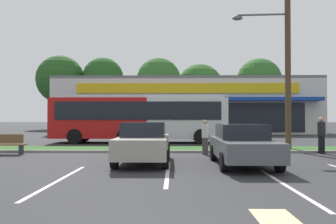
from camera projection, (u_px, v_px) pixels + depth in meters
grass_median at (171, 149)px, 17.13m from camera, size 56.00×2.20×0.12m
curb_lip at (171, 152)px, 15.91m from camera, size 56.00×0.24×0.12m
parking_stripe_0 at (59, 180)px, 8.92m from camera, size 0.12×4.80×0.01m
parking_stripe_1 at (168, 172)px, 10.20m from camera, size 0.12×4.80×0.01m
parking_stripe_2 at (287, 186)px, 8.18m from camera, size 0.12×4.80×0.01m
lot_arrow at (281, 223)px, 5.31m from camera, size 0.70×1.60×0.01m
storefront_building at (185, 106)px, 38.33m from camera, size 28.58×11.71×6.10m
tree_far_left at (61, 80)px, 49.79m from camera, size 7.32×7.32×11.28m
tree_left at (103, 78)px, 49.55m from camera, size 6.25×6.25×10.93m
tree_mid_left at (159, 80)px, 46.53m from camera, size 6.35×6.35×10.33m
tree_mid at (200, 87)px, 49.66m from camera, size 7.10×7.10×9.96m
tree_mid_right at (259, 81)px, 47.58m from camera, size 6.58×6.58×10.44m
utility_pole at (285, 49)px, 16.92m from camera, size 3.03×2.40×9.95m
city_bus at (140, 117)px, 22.28m from camera, size 11.89×2.80×3.25m
bus_stop_bench at (8, 144)px, 15.29m from camera, size 1.60×0.45×0.95m
car_1 at (195, 129)px, 27.96m from camera, size 4.34×1.96×1.40m
car_2 at (144, 143)px, 12.27m from camera, size 1.95×4.13×1.55m
car_3 at (242, 144)px, 11.74m from camera, size 1.99×4.44×1.49m
pedestrian_near_bench at (321, 135)px, 15.51m from camera, size 0.36×0.36×1.76m
pedestrian_by_pole at (205, 137)px, 15.12m from camera, size 0.33×0.33×1.63m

